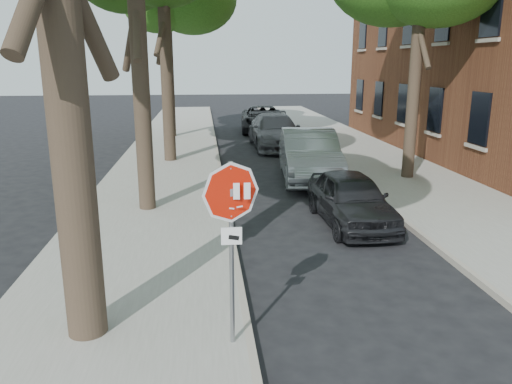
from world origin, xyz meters
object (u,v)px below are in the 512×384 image
car_b (309,155)px  car_d (263,119)px  stop_sign (231,219)px  car_a (351,199)px  car_c (275,131)px

car_b → car_d: bearing=95.9°
stop_sign → car_a: bearing=58.7°
car_a → car_d: 17.61m
stop_sign → car_b: stop_sign is taller
car_b → stop_sign: bearing=-102.1°
stop_sign → car_c: (3.09, 17.30, -1.16)m
car_c → car_d: car_c is taller
stop_sign → car_b: (3.30, 10.49, -1.09)m
car_b → car_c: 6.81m
car_a → car_c: car_c is taller
car_d → stop_sign: bearing=-94.0°
stop_sign → car_b: 11.05m
car_b → car_d: 12.55m
car_c → car_d: 5.74m
stop_sign → car_d: (3.19, 23.04, -1.19)m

